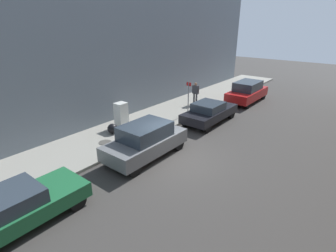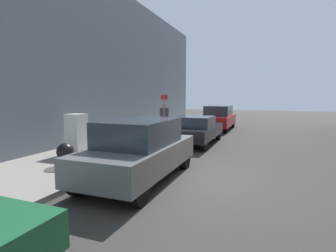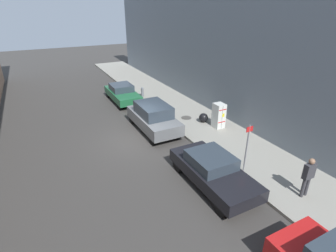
{
  "view_description": "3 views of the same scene",
  "coord_description": "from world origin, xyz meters",
  "px_view_note": "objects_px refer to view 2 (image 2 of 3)",
  "views": [
    {
      "loc": [
        6.8,
        -9.13,
        6.31
      ],
      "look_at": [
        -0.78,
        0.35,
        1.45
      ],
      "focal_mm": 28.0,
      "sensor_mm": 36.0,
      "label": 1
    },
    {
      "loc": [
        2.06,
        -7.25,
        2.39
      ],
      "look_at": [
        -1.86,
        2.89,
        1.16
      ],
      "focal_mm": 28.0,
      "sensor_mm": 36.0,
      "label": 2
    },
    {
      "loc": [
        4.7,
        12.91,
        7.21
      ],
      "look_at": [
        -1.62,
        0.67,
        0.8
      ],
      "focal_mm": 28.0,
      "sensor_mm": 36.0,
      "label": 3
    }
  ],
  "objects_px": {
    "parked_sedan_dark": "(196,129)",
    "pedestrian_walking_far": "(164,116)",
    "street_sign_post": "(164,113)",
    "trash_bag": "(65,151)",
    "discarded_refrigerator": "(77,134)",
    "parked_suv_gray": "(140,149)",
    "parked_suv_red": "(218,117)"
  },
  "relations": [
    {
      "from": "street_sign_post",
      "to": "parked_suv_gray",
      "type": "xyz_separation_m",
      "value": [
        1.76,
        -6.21,
        -0.6
      ]
    },
    {
      "from": "discarded_refrigerator",
      "to": "trash_bag",
      "type": "xyz_separation_m",
      "value": [
        0.38,
        -1.07,
        -0.48
      ]
    },
    {
      "from": "discarded_refrigerator",
      "to": "street_sign_post",
      "type": "bearing_deg",
      "value": 66.85
    },
    {
      "from": "street_sign_post",
      "to": "discarded_refrigerator",
      "type": "bearing_deg",
      "value": -113.15
    },
    {
      "from": "pedestrian_walking_far",
      "to": "discarded_refrigerator",
      "type": "bearing_deg",
      "value": 53.2
    },
    {
      "from": "discarded_refrigerator",
      "to": "parked_suv_gray",
      "type": "bearing_deg",
      "value": -25.08
    },
    {
      "from": "parked_suv_gray",
      "to": "parked_suv_red",
      "type": "height_order",
      "value": "parked_suv_gray"
    },
    {
      "from": "street_sign_post",
      "to": "parked_suv_gray",
      "type": "height_order",
      "value": "street_sign_post"
    },
    {
      "from": "discarded_refrigerator",
      "to": "parked_suv_red",
      "type": "bearing_deg",
      "value": 70.83
    },
    {
      "from": "street_sign_post",
      "to": "pedestrian_walking_far",
      "type": "height_order",
      "value": "street_sign_post"
    },
    {
      "from": "discarded_refrigerator",
      "to": "pedestrian_walking_far",
      "type": "relative_size",
      "value": 0.89
    },
    {
      "from": "trash_bag",
      "to": "parked_suv_gray",
      "type": "bearing_deg",
      "value": -11.22
    },
    {
      "from": "pedestrian_walking_far",
      "to": "parked_suv_gray",
      "type": "relative_size",
      "value": 0.4
    },
    {
      "from": "street_sign_post",
      "to": "pedestrian_walking_far",
      "type": "relative_size",
      "value": 1.36
    },
    {
      "from": "parked_suv_red",
      "to": "street_sign_post",
      "type": "bearing_deg",
      "value": -106.11
    },
    {
      "from": "parked_suv_red",
      "to": "discarded_refrigerator",
      "type": "bearing_deg",
      "value": -109.17
    },
    {
      "from": "street_sign_post",
      "to": "trash_bag",
      "type": "relative_size",
      "value": 3.99
    },
    {
      "from": "street_sign_post",
      "to": "trash_bag",
      "type": "bearing_deg",
      "value": -105.5
    },
    {
      "from": "pedestrian_walking_far",
      "to": "parked_suv_gray",
      "type": "bearing_deg",
      "value": 78.56
    },
    {
      "from": "street_sign_post",
      "to": "parked_suv_gray",
      "type": "relative_size",
      "value": 0.54
    },
    {
      "from": "parked_sedan_dark",
      "to": "pedestrian_walking_far",
      "type": "bearing_deg",
      "value": 137.72
    },
    {
      "from": "street_sign_post",
      "to": "pedestrian_walking_far",
      "type": "xyz_separation_m",
      "value": [
        -0.98,
        2.42,
        -0.32
      ]
    },
    {
      "from": "parked_suv_gray",
      "to": "parked_suv_red",
      "type": "distance_m",
      "value": 12.3
    },
    {
      "from": "street_sign_post",
      "to": "parked_suv_red",
      "type": "xyz_separation_m",
      "value": [
        1.76,
        6.09,
        -0.61
      ]
    },
    {
      "from": "discarded_refrigerator",
      "to": "trash_bag",
      "type": "distance_m",
      "value": 1.23
    },
    {
      "from": "trash_bag",
      "to": "parked_suv_gray",
      "type": "xyz_separation_m",
      "value": [
        3.3,
        -0.65,
        0.44
      ]
    },
    {
      "from": "discarded_refrigerator",
      "to": "pedestrian_walking_far",
      "type": "distance_m",
      "value": 6.98
    },
    {
      "from": "trash_bag",
      "to": "parked_suv_gray",
      "type": "relative_size",
      "value": 0.14
    },
    {
      "from": "street_sign_post",
      "to": "parked_sedan_dark",
      "type": "relative_size",
      "value": 0.53
    },
    {
      "from": "parked_sedan_dark",
      "to": "street_sign_post",
      "type": "bearing_deg",
      "value": 177.87
    },
    {
      "from": "discarded_refrigerator",
      "to": "parked_suv_gray",
      "type": "height_order",
      "value": "parked_suv_gray"
    },
    {
      "from": "parked_sedan_dark",
      "to": "trash_bag",
      "type": "bearing_deg",
      "value": -120.99
    }
  ]
}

